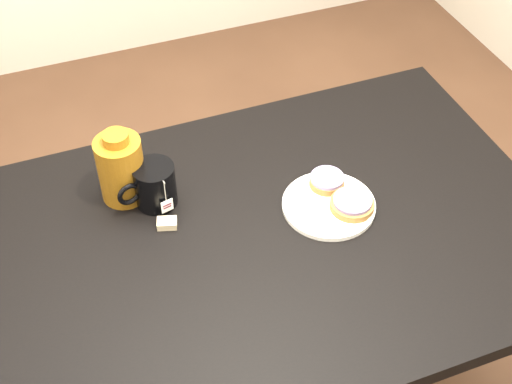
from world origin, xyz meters
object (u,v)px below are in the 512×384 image
(bagel_front, at_px, (352,204))
(bagel_package, at_px, (121,168))
(teabag_pouch, at_px, (167,223))
(bagel_back, at_px, (327,181))
(table, at_px, (255,261))
(mug, at_px, (154,185))
(plate, at_px, (329,205))

(bagel_front, relative_size, bagel_package, 0.77)
(teabag_pouch, xyz_separation_m, bagel_package, (-0.06, 0.14, 0.08))
(bagel_package, bearing_deg, bagel_back, -18.54)
(table, relative_size, mug, 9.17)
(bagel_back, bearing_deg, mug, 165.58)
(table, height_order, bagel_back, bagel_back)
(bagel_back, xyz_separation_m, bagel_package, (-0.46, 0.15, 0.06))
(bagel_back, bearing_deg, plate, -109.94)
(teabag_pouch, bearing_deg, plate, -11.81)
(bagel_back, xyz_separation_m, bagel_front, (0.02, -0.09, -0.00))
(teabag_pouch, height_order, bagel_package, bagel_package)
(table, relative_size, bagel_package, 7.45)
(bagel_back, height_order, teabag_pouch, bagel_back)
(bagel_back, xyz_separation_m, mug, (-0.40, 0.10, 0.03))
(bagel_back, xyz_separation_m, teabag_pouch, (-0.39, 0.02, -0.02))
(plate, relative_size, bagel_package, 1.17)
(bagel_front, bearing_deg, bagel_back, 103.88)
(table, xyz_separation_m, teabag_pouch, (-0.18, 0.10, 0.09))
(bagel_front, distance_m, mug, 0.46)
(bagel_package, bearing_deg, table, -45.06)
(mug, relative_size, teabag_pouch, 3.39)
(mug, xyz_separation_m, bagel_package, (-0.06, 0.05, 0.03))
(plate, relative_size, mug, 1.44)
(bagel_package, bearing_deg, mug, -39.86)
(plate, bearing_deg, bagel_package, 153.93)
(mug, height_order, teabag_pouch, mug)
(table, bearing_deg, teabag_pouch, 149.15)
(plate, distance_m, teabag_pouch, 0.38)
(mug, distance_m, bagel_package, 0.09)
(plate, height_order, bagel_package, bagel_package)
(mug, bearing_deg, teabag_pouch, -100.47)
(bagel_front, height_order, teabag_pouch, bagel_front)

